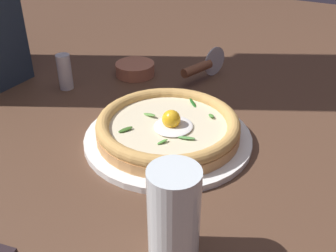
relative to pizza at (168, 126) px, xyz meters
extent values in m
cube|color=brown|center=(0.04, -0.04, -0.05)|extent=(2.40, 2.40, 0.03)
cylinder|color=white|center=(0.00, 0.00, -0.03)|extent=(0.31, 0.31, 0.01)
cylinder|color=tan|center=(0.00, 0.00, -0.01)|extent=(0.26, 0.26, 0.02)
torus|color=tan|center=(0.00, 0.00, 0.01)|extent=(0.26, 0.26, 0.02)
cylinder|color=beige|center=(0.00, 0.00, 0.00)|extent=(0.22, 0.22, 0.00)
ellipsoid|color=white|center=(0.01, 0.01, 0.01)|extent=(0.07, 0.07, 0.01)
sphere|color=yellow|center=(0.01, 0.01, 0.02)|extent=(0.03, 0.03, 0.03)
ellipsoid|color=#4E913A|center=(-0.06, 0.06, 0.01)|extent=(0.02, 0.02, 0.01)
ellipsoid|color=#58984C|center=(0.03, 0.05, 0.01)|extent=(0.02, 0.03, 0.01)
ellipsoid|color=#396623|center=(0.05, -0.06, 0.01)|extent=(0.03, 0.02, 0.01)
ellipsoid|color=#51973C|center=(0.06, 0.02, 0.01)|extent=(0.02, 0.02, 0.01)
ellipsoid|color=#266C24|center=(-0.09, 0.01, 0.01)|extent=(0.03, 0.03, 0.01)
ellipsoid|color=#609842|center=(-0.01, -0.05, 0.01)|extent=(0.02, 0.03, 0.01)
cylinder|color=#BB7053|center=(-0.23, -0.21, -0.02)|extent=(0.10, 0.10, 0.03)
cylinder|color=silver|center=(-0.32, -0.03, 0.00)|extent=(0.07, 0.03, 0.07)
cylinder|color=silver|center=(-0.31, -0.04, 0.00)|extent=(0.02, 0.01, 0.01)
cylinder|color=brown|center=(-0.26, -0.05, 0.00)|extent=(0.09, 0.05, 0.02)
cylinder|color=silver|center=(0.23, 0.13, 0.04)|extent=(0.06, 0.06, 0.14)
cylinder|color=#D9D278|center=(0.23, 0.13, -0.01)|extent=(0.06, 0.06, 0.04)
cylinder|color=silver|center=(-0.09, -0.31, 0.01)|extent=(0.03, 0.03, 0.08)
camera|label=1|loc=(0.56, 0.28, 0.38)|focal=43.00mm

